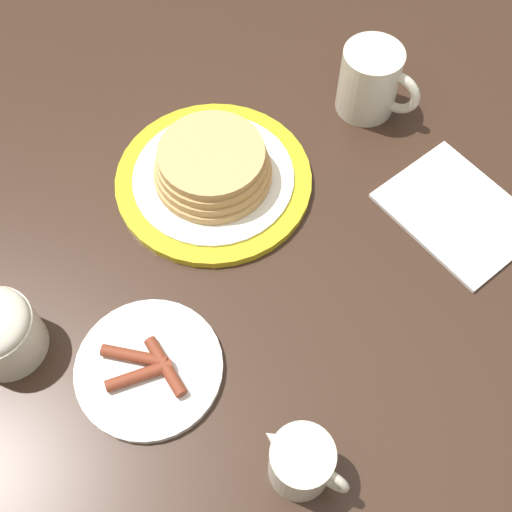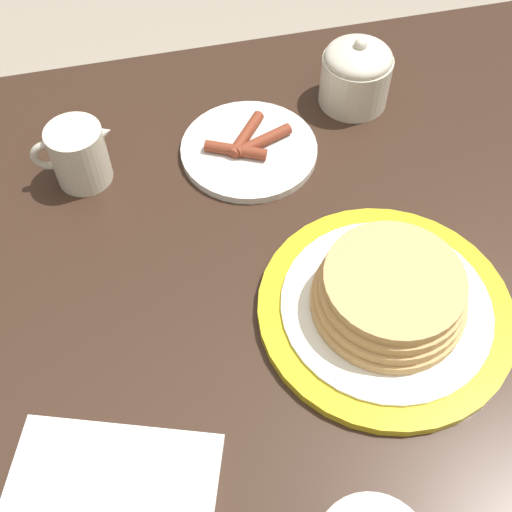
% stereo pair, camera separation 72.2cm
% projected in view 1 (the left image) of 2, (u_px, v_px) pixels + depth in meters
% --- Properties ---
extents(ground_plane, '(8.00, 8.00, 0.00)m').
position_uv_depth(ground_plane, '(263.00, 363.00, 1.51)').
color(ground_plane, gray).
extents(dining_table, '(1.46, 1.06, 0.73)m').
position_uv_depth(dining_table, '(267.00, 215.00, 0.95)').
color(dining_table, '#332116').
rests_on(dining_table, ground_plane).
extents(pancake_plate, '(0.26, 0.26, 0.07)m').
position_uv_depth(pancake_plate, '(213.00, 172.00, 0.84)').
color(pancake_plate, gold).
rests_on(pancake_plate, dining_table).
extents(side_plate_bacon, '(0.17, 0.17, 0.02)m').
position_uv_depth(side_plate_bacon, '(149.00, 368.00, 0.73)').
color(side_plate_bacon, silver).
rests_on(side_plate_bacon, dining_table).
extents(coffee_mug, '(0.12, 0.08, 0.10)m').
position_uv_depth(coffee_mug, '(371.00, 81.00, 0.88)').
color(coffee_mug, beige).
rests_on(coffee_mug, dining_table).
extents(creamer_pitcher, '(0.10, 0.07, 0.08)m').
position_uv_depth(creamer_pitcher, '(301.00, 462.00, 0.64)').
color(creamer_pitcher, beige).
rests_on(creamer_pitcher, dining_table).
extents(napkin, '(0.22, 0.20, 0.01)m').
position_uv_depth(napkin, '(458.00, 212.00, 0.84)').
color(napkin, white).
rests_on(napkin, dining_table).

